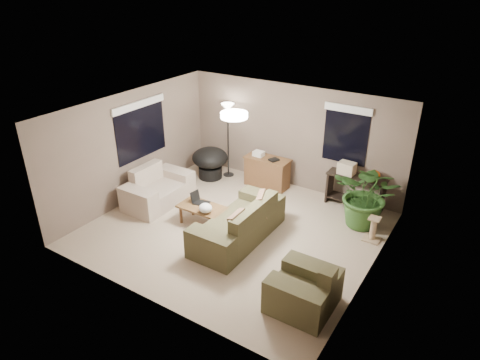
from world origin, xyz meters
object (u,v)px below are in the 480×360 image
Objects in this scene: loveseat at (157,191)px; cat_scratching_post at (373,230)px; main_sofa at (240,226)px; papasan_chair at (210,161)px; coffee_table at (202,209)px; console_table at (355,189)px; floor_lamp at (228,116)px; armchair at (304,291)px; houseplant at (367,202)px; desk at (267,172)px.

loveseat is 3.20× the size of cat_scratching_post.
main_sofa is 2.35× the size of papasan_chair.
coffee_table is at bearing -157.16° from cat_scratching_post.
loveseat reaches higher than console_table.
loveseat is 2.52m from floor_lamp.
houseplant is (0.04, 2.87, 0.26)m from armchair.
floor_lamp is 4.40m from cat_scratching_post.
floor_lamp is (0.54, 2.09, 1.30)m from loveseat.
main_sofa is at bearing -42.30° from papasan_chair.
console_table is at bearing 4.47° from desk.
loveseat reaches higher than coffee_table.
main_sofa is at bearing -5.78° from loveseat.
cat_scratching_post is at bearing -54.88° from houseplant.
console_table is 3.51m from floor_lamp.
main_sofa is 1.37× the size of loveseat.
coffee_table is 0.91× the size of desk.
cat_scratching_post is at bearing -13.27° from floor_lamp.
console_table is 3.66m from papasan_chair.
houseplant is at bearing 125.12° from cat_scratching_post.
console_table is 2.60× the size of cat_scratching_post.
armchair is at bearing -17.06° from loveseat.
console_table is at bearing 124.05° from houseplant.
houseplant is (3.76, -0.53, -1.04)m from floor_lamp.
desk is (0.26, 2.27, 0.02)m from coffee_table.
loveseat is at bearing -166.20° from cat_scratching_post.
armchair is 0.52× the size of floor_lamp.
cat_scratching_post is (2.22, 1.37, -0.08)m from main_sofa.
armchair is (4.26, -1.31, 0.00)m from loveseat.
loveseat is 1.60× the size of coffee_table.
cat_scratching_post is at bearing -17.84° from desk.
console_table is at bearing 8.04° from papasan_chair.
armchair is at bearing -29.66° from main_sofa.
houseplant is (0.45, -0.67, 0.12)m from console_table.
papasan_chair reaches higher than desk.
main_sofa and loveseat have the same top height.
armchair is 0.91× the size of desk.
main_sofa reaches higher than console_table.
houseplant reaches higher than loveseat.
floor_lamp is at bearing 137.58° from armchair.
loveseat is 4.46m from armchair.
main_sofa is 2.65m from houseplant.
papasan_chair reaches higher than console_table.
console_table is at bearing 2.54° from floor_lamp.
main_sofa is 2.20× the size of coffee_table.
loveseat is 1.71× the size of papasan_chair.
console_table reaches higher than cat_scratching_post.
houseplant is at bearing -55.95° from console_table.
loveseat is 1.45× the size of desk.
armchair is 5.05m from papasan_chair.
coffee_table is at bearing -134.65° from console_table.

